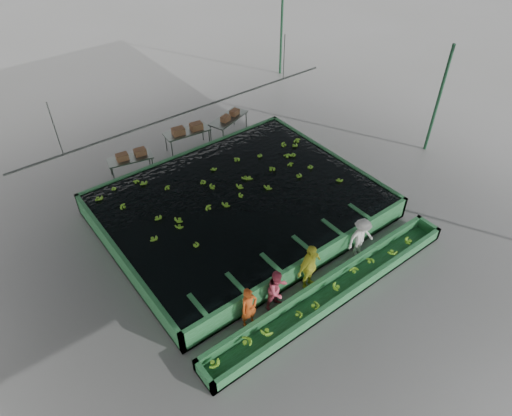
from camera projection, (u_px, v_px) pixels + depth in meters
ground at (264, 235)px, 17.09m from camera, size 80.00×80.00×0.00m
shed_roof at (266, 116)px, 13.85m from camera, size 20.00×22.00×0.04m
shed_posts at (265, 182)px, 15.47m from camera, size 20.00×22.00×5.00m
flotation_tank at (240, 206)px, 17.71m from camera, size 10.00×8.00×0.90m
tank_water at (240, 198)px, 17.45m from camera, size 9.70×7.70×0.00m
sorting_trough at (333, 291)px, 14.76m from camera, size 10.00×1.00×0.50m
cableway_rail at (187, 112)px, 18.16m from camera, size 0.08×0.08×14.00m
rail_hanger_left at (55, 129)px, 15.20m from camera, size 0.04×0.04×2.00m
rail_hanger_right at (284, 57)px, 19.84m from camera, size 0.04×0.04×2.00m
worker_a at (249, 308)px, 13.60m from camera, size 0.57×0.37×1.54m
worker_b at (277, 290)px, 14.11m from camera, size 0.81×0.66×1.56m
worker_c at (309, 267)px, 14.63m from camera, size 1.14×0.61×1.84m
worker_d at (361, 238)px, 15.84m from camera, size 1.12×0.76×1.60m
packing_table_left at (132, 166)px, 19.75m from camera, size 2.01×1.15×0.86m
packing_table_mid at (188, 140)px, 21.29m from camera, size 2.18×1.09×0.95m
packing_table_right at (229, 126)px, 22.21m from camera, size 2.30×1.51×0.97m
box_stack_left at (132, 157)px, 19.53m from camera, size 1.31×0.53×0.27m
box_stack_mid at (188, 132)px, 20.94m from camera, size 1.48×0.59×0.31m
box_stack_right at (230, 118)px, 21.89m from camera, size 1.21×0.67×0.25m
floating_bananas at (228, 187)px, 17.93m from camera, size 8.97×6.11×0.12m
trough_bananas at (334, 288)px, 14.66m from camera, size 9.07×0.60×0.12m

